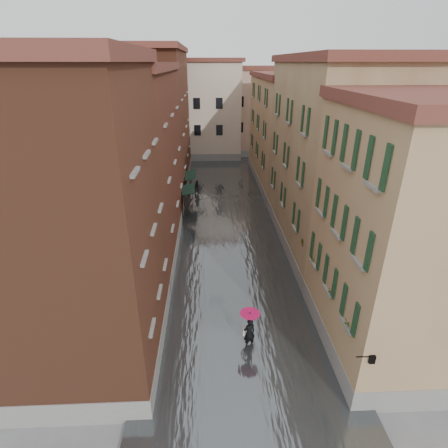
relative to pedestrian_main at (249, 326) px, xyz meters
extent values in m
plane|color=slate|center=(-0.28, 2.11, -1.27)|extent=(120.00, 120.00, 0.00)
cube|color=#464B4E|center=(-0.28, 15.11, -1.17)|extent=(10.00, 60.00, 0.20)
cube|color=brown|center=(-7.28, 0.11, 5.23)|extent=(6.00, 8.00, 13.00)
cube|color=#5B271C|center=(-7.28, 11.11, 4.98)|extent=(6.00, 14.00, 12.50)
cube|color=brown|center=(-7.28, 26.11, 5.73)|extent=(6.00, 16.00, 14.00)
cube|color=#A17753|center=(6.72, 0.11, 4.48)|extent=(6.00, 8.00, 11.50)
cube|color=tan|center=(6.72, 11.11, 5.23)|extent=(6.00, 14.00, 13.00)
cube|color=#A17753|center=(6.72, 26.11, 4.48)|extent=(6.00, 16.00, 11.50)
cube|color=beige|center=(-3.28, 40.11, 5.23)|extent=(12.00, 9.00, 13.00)
cube|color=tan|center=(5.72, 42.11, 4.73)|extent=(10.00, 9.00, 12.00)
cube|color=#152F24|center=(-3.73, 16.75, 1.28)|extent=(1.09, 2.80, 0.31)
cylinder|color=black|center=(-4.23, 15.35, 0.13)|extent=(0.06, 0.06, 2.80)
cylinder|color=black|center=(-4.23, 18.15, 0.13)|extent=(0.06, 0.06, 2.80)
cube|color=#152F24|center=(-3.73, 21.19, 1.28)|extent=(1.09, 3.28, 0.31)
cylinder|color=black|center=(-4.23, 19.55, 0.13)|extent=(0.06, 0.06, 2.80)
cylinder|color=black|center=(-4.23, 22.83, 0.13)|extent=(0.06, 0.06, 2.80)
cylinder|color=black|center=(3.77, -3.89, 1.83)|extent=(0.60, 0.05, 0.05)
cube|color=black|center=(4.07, -3.89, 1.73)|extent=(0.22, 0.22, 0.35)
cube|color=beige|center=(4.07, -3.89, 1.73)|extent=(0.14, 0.14, 0.24)
cube|color=#9D5733|center=(3.84, -2.31, 1.88)|extent=(0.22, 0.85, 0.18)
imported|color=#265926|center=(3.84, -2.31, 2.30)|extent=(0.59, 0.51, 0.66)
cube|color=#9D5733|center=(3.84, -0.15, 1.88)|extent=(0.22, 0.85, 0.18)
imported|color=#265926|center=(3.84, -0.15, 2.30)|extent=(0.59, 0.51, 0.66)
cube|color=#9D5733|center=(3.84, 2.77, 1.88)|extent=(0.22, 0.85, 0.18)
imported|color=#265926|center=(3.84, 2.77, 2.30)|extent=(0.59, 0.51, 0.66)
cube|color=#9D5733|center=(3.84, 5.00, 1.88)|extent=(0.22, 0.85, 0.18)
imported|color=#265926|center=(3.84, 5.00, 2.30)|extent=(0.59, 0.51, 0.66)
imported|color=black|center=(0.00, 0.00, -0.42)|extent=(0.73, 0.60, 1.70)
cube|color=beige|center=(-0.28, 0.05, -0.32)|extent=(0.08, 0.30, 0.38)
cylinder|color=black|center=(0.00, 0.00, 0.08)|extent=(0.02, 0.02, 1.00)
cone|color=#C60D4E|center=(0.00, 0.00, 0.65)|extent=(1.00, 1.00, 0.28)
imported|color=black|center=(-3.08, 21.99, -0.44)|extent=(0.93, 0.79, 1.67)
camera|label=1|loc=(-1.84, -13.28, 11.73)|focal=28.00mm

